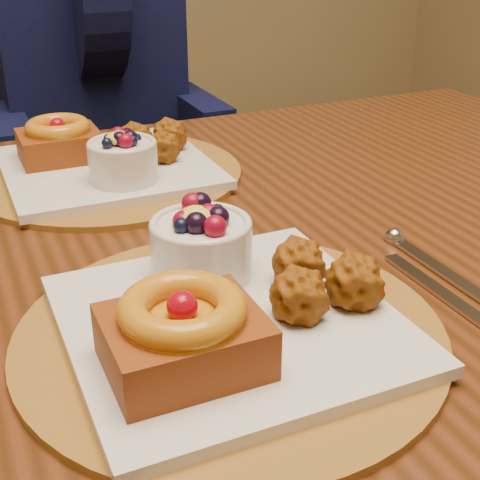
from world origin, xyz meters
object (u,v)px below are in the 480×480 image
object	(u,v)px
chair_far	(24,206)
diner	(90,57)
place_setting_near	(224,306)
place_setting_far	(105,161)
dining_table	(159,295)

from	to	relation	value
chair_far	diner	xyz separation A→B (m)	(0.18, -0.00, 0.32)
place_setting_near	place_setting_far	bearing A→B (deg)	89.90
dining_table	place_setting_far	distance (m)	0.24
dining_table	diner	distance (m)	0.81
dining_table	place_setting_near	distance (m)	0.24
place_setting_near	chair_far	bearing A→B (deg)	93.96
dining_table	place_setting_far	bearing A→B (deg)	90.77
dining_table	diner	world-z (taller)	diner
place_setting_far	diner	size ratio (longest dim) A/B	0.50
place_setting_far	diner	distance (m)	0.59
place_setting_near	diner	distance (m)	1.01
dining_table	chair_far	xyz separation A→B (m)	(-0.07, 0.79, -0.18)
place_setting_near	diner	world-z (taller)	diner
dining_table	chair_far	world-z (taller)	chair_far
dining_table	diner	size ratio (longest dim) A/B	2.09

